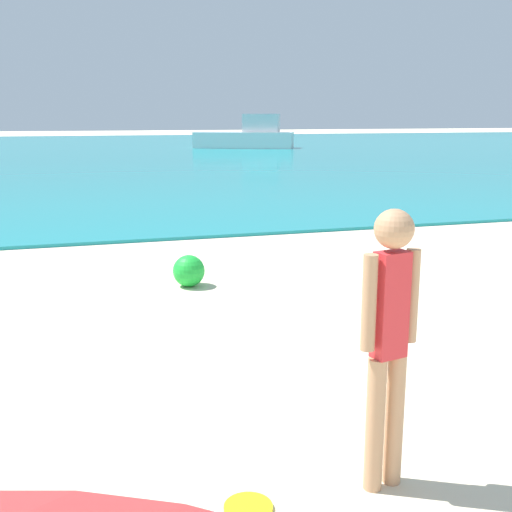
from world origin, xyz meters
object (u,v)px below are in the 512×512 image
boat_far (248,136)px  beach_ball (189,271)px  frisbee (248,508)px  person_standing (389,335)px

boat_far → beach_ball: size_ratio=16.60×
frisbee → beach_ball: size_ratio=0.67×
person_standing → beach_ball: 4.74m
frisbee → boat_far: size_ratio=0.04×
frisbee → beach_ball: bearing=83.0°
beach_ball → person_standing: bearing=-87.0°
boat_far → beach_ball: (-10.22, -32.67, -0.61)m
person_standing → boat_far: size_ratio=0.24×
person_standing → boat_far: boat_far is taller
boat_far → frisbee: bearing=98.5°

